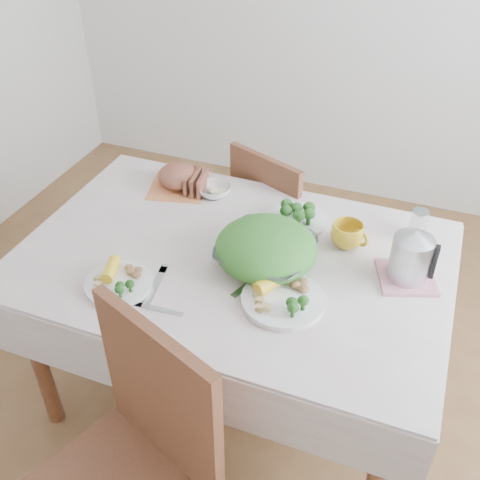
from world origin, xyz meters
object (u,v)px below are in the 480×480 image
(dining_table, at_px, (233,331))
(salad_bowl, at_px, (266,253))
(dinner_plate_right, at_px, (283,300))
(yellow_mug, at_px, (347,235))
(electric_kettle, at_px, (412,251))
(chair_far, at_px, (288,221))
(dinner_plate_left, at_px, (119,284))

(dining_table, xyz_separation_m, salad_bowl, (0.12, 0.00, 0.43))
(dinner_plate_right, height_order, yellow_mug, yellow_mug)
(dining_table, relative_size, electric_kettle, 7.54)
(chair_far, xyz_separation_m, dinner_plate_left, (-0.30, -0.97, 0.31))
(dining_table, relative_size, chair_far, 1.59)
(salad_bowl, xyz_separation_m, yellow_mug, (0.24, 0.20, 0.01))
(dinner_plate_left, height_order, electric_kettle, electric_kettle)
(dinner_plate_right, bearing_deg, electric_kettle, 36.39)
(dining_table, xyz_separation_m, dinner_plate_left, (-0.29, -0.29, 0.40))
(dining_table, height_order, dinner_plate_left, dinner_plate_left)
(yellow_mug, bearing_deg, dining_table, -151.20)
(salad_bowl, relative_size, dinner_plate_left, 1.46)
(dinner_plate_left, relative_size, electric_kettle, 1.22)
(yellow_mug, height_order, electric_kettle, electric_kettle)
(chair_far, distance_m, salad_bowl, 0.76)
(chair_far, bearing_deg, dining_table, 111.12)
(dinner_plate_right, distance_m, electric_kettle, 0.45)
(electric_kettle, bearing_deg, chair_far, 132.55)
(dinner_plate_left, distance_m, dinner_plate_right, 0.54)
(electric_kettle, bearing_deg, dinner_plate_left, -158.73)
(dinner_plate_left, distance_m, yellow_mug, 0.81)
(yellow_mug, bearing_deg, chair_far, 126.25)
(chair_far, relative_size, yellow_mug, 7.42)
(dining_table, distance_m, chair_far, 0.68)
(chair_far, xyz_separation_m, yellow_mug, (0.35, -0.48, 0.34))
(salad_bowl, height_order, yellow_mug, yellow_mug)
(dinner_plate_left, xyz_separation_m, dinner_plate_right, (0.53, 0.12, 0.00))
(chair_far, height_order, yellow_mug, chair_far)
(salad_bowl, bearing_deg, dinner_plate_right, -55.28)
(dining_table, height_order, yellow_mug, yellow_mug)
(dining_table, bearing_deg, yellow_mug, 28.80)
(chair_far, bearing_deg, salad_bowl, 121.39)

